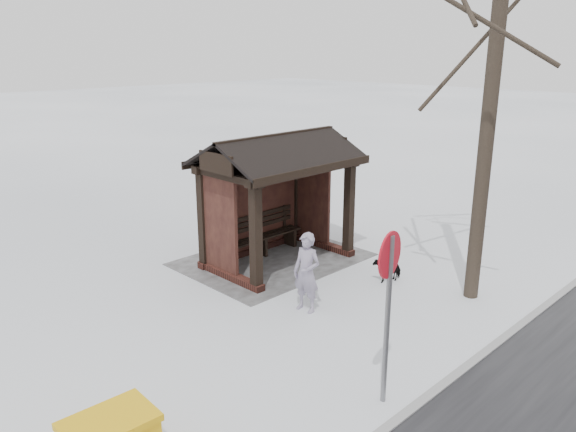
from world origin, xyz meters
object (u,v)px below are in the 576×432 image
object	(u,v)px
bus_shelter	(273,173)
dog	(387,269)
pedestrian	(307,273)
road_sign	(388,284)

from	to	relation	value
bus_shelter	dog	distance (m)	3.39
dog	bus_shelter	bearing A→B (deg)	-142.93
pedestrian	dog	size ratio (longest dim) A/B	2.53
bus_shelter	dog	xyz separation A→B (m)	(-0.94, 2.65, -1.90)
road_sign	bus_shelter	bearing A→B (deg)	-128.25
bus_shelter	dog	bearing A→B (deg)	109.52
road_sign	dog	bearing A→B (deg)	-155.63
pedestrian	road_sign	bearing A→B (deg)	-34.13
bus_shelter	road_sign	size ratio (longest dim) A/B	1.39
road_sign	pedestrian	bearing A→B (deg)	-126.08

